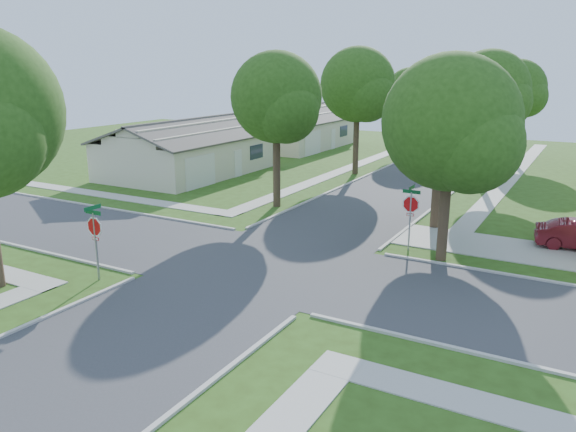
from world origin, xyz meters
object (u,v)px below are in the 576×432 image
Objects in this scene: tree_e_near at (443,117)px; house_nw_far at (295,132)px; stop_sign_sw at (95,230)px; tree_e_mid at (489,94)px; tree_w_near at (277,102)px; tree_e_far at (517,91)px; tree_ne_corner at (452,129)px; tree_w_mid at (358,88)px; tree_w_far at (411,94)px; car_curb_east at (463,152)px; house_nw_near at (190,154)px; car_curb_west at (469,136)px; stop_sign_ne at (411,207)px.

tree_e_near is 31.24m from house_nw_far.
stop_sign_sw is 27.71m from tree_e_mid.
tree_w_near is (-9.40, 0.00, 0.47)m from tree_e_near.
tree_e_far reaches higher than stop_sign_sw.
tree_ne_corner is at bearing -51.19° from house_nw_far.
tree_e_near is at bearing -47.94° from house_nw_far.
tree_w_mid reaches higher than tree_w_far.
tree_e_far reaches higher than car_curb_east.
tree_w_mid is at bearing -89.95° from tree_w_far.
house_nw_near is (-22.35, 10.79, -4.08)m from tree_ne_corner.
car_curb_west is at bearing 99.31° from tree_e_near.
stop_sign_ne is 0.34× the size of tree_e_far.
house_nw_near is (-11.34, -19.01, -3.99)m from tree_w_far.
tree_w_near is at bearing -89.99° from tree_w_far.
tree_e_near is 1.79× the size of car_curb_east.
tree_e_near is 26.71m from tree_w_far.
house_nw_near is (-20.74, 5.99, -4.13)m from tree_e_near.
tree_w_far reaches higher than house_nw_near.
tree_ne_corner is 0.64× the size of house_nw_far.
tree_e_near is at bearing 55.41° from stop_sign_sw.
tree_ne_corner is at bearing -25.77° from house_nw_near.
car_curb_east is (-3.55, -2.94, -5.19)m from tree_e_far.
tree_w_far is at bearing 59.18° from house_nw_near.
house_nw_near is at bearing -137.50° from tree_e_far.
tree_e_mid reaches higher than tree_e_far.
stop_sign_ne is 0.32× the size of tree_e_mid.
house_nw_far is 17.23m from car_curb_east.
tree_w_near is 0.94× the size of tree_w_mid.
tree_ne_corner is 0.64× the size of house_nw_near.
car_curb_west is (14.79, 13.32, -0.92)m from house_nw_far.
tree_e_far is 29.85m from tree_ne_corner.
tree_e_far is at bearing 93.09° from tree_ne_corner.
house_nw_near is 33.75m from car_curb_west.
tree_e_far is 1.88× the size of car_curb_east.
car_curb_west is (-5.90, 40.62, -1.43)m from stop_sign_ne.
stop_sign_ne is 0.72× the size of car_curb_west.
tree_e_far reaches higher than house_nw_near.
tree_e_far is 1.09× the size of tree_w_far.
house_nw_near is (-11.29, 19.70, -0.51)m from stop_sign_sw.
stop_sign_sw is 0.34× the size of tree_e_far.
tree_ne_corner is (11.06, 8.91, 3.56)m from stop_sign_sw.
tree_e_far is (9.45, 38.71, 3.95)m from stop_sign_sw.
stop_sign_ne is 23.12m from house_nw_near.
tree_w_near is 0.66× the size of house_nw_near.
tree_w_far is 12.81m from car_curb_west.
tree_e_mid is at bearing 95.45° from tree_ne_corner.
tree_w_far reaches higher than car_curb_west.
car_curb_west is at bearing 84.58° from tree_w_near.
tree_w_far reaches higher than stop_sign_sw.
tree_e_near reaches higher than tree_w_far.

